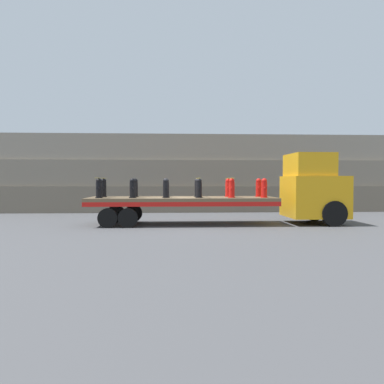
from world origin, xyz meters
name	(u,v)px	position (x,y,z in m)	size (l,w,h in m)	color
ground_plane	(182,224)	(0.00, 0.00, 0.00)	(120.00, 120.00, 0.00)	#474749
rock_cliff	(179,174)	(0.00, 7.98, 2.54)	(60.00, 3.30, 5.08)	#706656
truck_cab	(315,189)	(6.37, 0.00, 1.65)	(2.61, 2.71, 3.34)	orange
flatbed_trailer	(170,202)	(-0.55, 0.00, 1.04)	(8.73, 2.62, 1.28)	brown
fire_hydrant_black_near_0	(99,188)	(-3.77, -0.56, 1.71)	(0.34, 0.58, 0.89)	black
fire_hydrant_black_far_0	(103,188)	(-3.77, 0.56, 1.71)	(0.34, 0.58, 0.89)	black
fire_hydrant_black_near_1	(133,188)	(-2.26, -0.56, 1.71)	(0.34, 0.58, 0.89)	black
fire_hydrant_black_far_1	(135,188)	(-2.26, 0.56, 1.71)	(0.34, 0.58, 0.89)	black
fire_hydrant_black_near_2	(166,188)	(-0.75, -0.56, 1.71)	(0.34, 0.58, 0.89)	black
fire_hydrant_black_far_2	(166,188)	(-0.75, 0.56, 1.71)	(0.34, 0.58, 0.89)	black
fire_hydrant_black_near_3	(199,188)	(0.75, -0.56, 1.71)	(0.34, 0.58, 0.89)	black
fire_hydrant_black_far_3	(197,188)	(0.75, 0.56, 1.71)	(0.34, 0.58, 0.89)	black
fire_hydrant_red_near_4	(232,188)	(2.26, -0.56, 1.71)	(0.34, 0.58, 0.89)	red
fire_hydrant_red_far_4	(228,188)	(2.26, 0.56, 1.71)	(0.34, 0.58, 0.89)	red
fire_hydrant_red_near_5	(264,188)	(3.77, -0.56, 1.71)	(0.34, 0.58, 0.89)	red
fire_hydrant_red_far_5	(259,188)	(3.77, 0.56, 1.71)	(0.34, 0.58, 0.89)	red
cargo_strap_rear	(101,178)	(-3.77, 0.00, 2.18)	(0.05, 2.73, 0.01)	yellow
cargo_strap_middle	(198,178)	(0.75, 0.00, 2.18)	(0.05, 2.73, 0.01)	yellow
cargo_strap_front	(230,178)	(2.26, 0.00, 2.18)	(0.05, 2.73, 0.01)	yellow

